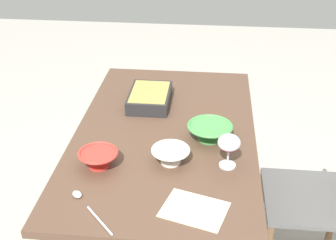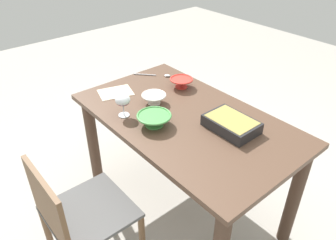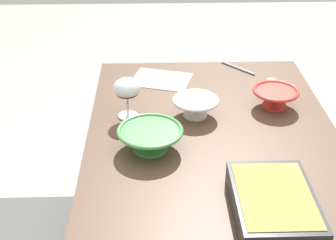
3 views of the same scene
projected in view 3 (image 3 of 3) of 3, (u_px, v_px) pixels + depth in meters
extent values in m
cube|color=brown|center=(218.00, 161.00, 1.43)|extent=(1.36, 0.79, 0.03)
cylinder|color=#493427|center=(123.00, 153.00, 2.14)|extent=(0.08, 0.08, 0.74)
cylinder|color=#493427|center=(270.00, 151.00, 2.16)|extent=(0.08, 0.08, 0.74)
cylinder|color=white|center=(128.00, 116.00, 1.62)|extent=(0.07, 0.07, 0.01)
cylinder|color=white|center=(128.00, 106.00, 1.60)|extent=(0.01, 0.01, 0.07)
ellipsoid|color=white|center=(127.00, 88.00, 1.57)|extent=(0.09, 0.09, 0.06)
ellipsoid|color=#4C0A19|center=(127.00, 92.00, 1.58)|extent=(0.08, 0.08, 0.04)
cube|color=#262628|center=(273.00, 205.00, 1.19)|extent=(0.28, 0.20, 0.06)
cube|color=#9E8C47|center=(274.00, 197.00, 1.18)|extent=(0.25, 0.18, 0.02)
cylinder|color=red|center=(274.00, 106.00, 1.68)|extent=(0.08, 0.08, 0.01)
cone|color=red|center=(275.00, 98.00, 1.66)|extent=(0.15, 0.15, 0.05)
torus|color=red|center=(276.00, 91.00, 1.65)|extent=(0.16, 0.16, 0.01)
cylinder|color=white|center=(195.00, 115.00, 1.63)|extent=(0.08, 0.08, 0.01)
cone|color=white|center=(195.00, 107.00, 1.61)|extent=(0.15, 0.15, 0.05)
torus|color=white|center=(196.00, 100.00, 1.60)|extent=(0.15, 0.15, 0.01)
cylinder|color=#4C994C|center=(150.00, 148.00, 1.45)|extent=(0.10, 0.10, 0.01)
cone|color=#4C994C|center=(150.00, 139.00, 1.44)|extent=(0.19, 0.19, 0.06)
torus|color=#4C994C|center=(150.00, 131.00, 1.42)|extent=(0.20, 0.20, 0.01)
cylinder|color=silver|center=(238.00, 68.00, 1.95)|extent=(0.13, 0.12, 0.01)
ellipsoid|color=silver|center=(272.00, 80.00, 1.84)|extent=(0.05, 0.05, 0.01)
cube|color=beige|center=(161.00, 80.00, 1.86)|extent=(0.22, 0.25, 0.00)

